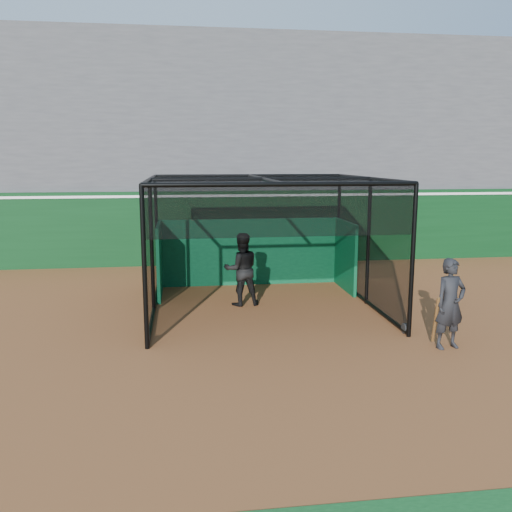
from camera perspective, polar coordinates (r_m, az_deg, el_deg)
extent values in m
plane|color=brown|center=(10.69, 0.62, -9.33)|extent=(120.00, 120.00, 0.00)
cube|color=#093313|center=(18.67, -3.18, 3.03)|extent=(50.00, 0.45, 2.50)
cube|color=white|center=(18.57, -3.22, 6.40)|extent=(50.00, 0.50, 0.08)
cube|color=#4C4C4F|center=(22.39, -4.07, 10.94)|extent=(50.00, 7.85, 7.75)
cube|color=#4C4C4F|center=(26.25, -4.72, 20.65)|extent=(50.00, 0.30, 1.20)
cube|color=#074F2B|center=(15.47, -0.62, 0.44)|extent=(5.12, 0.10, 1.90)
cylinder|color=black|center=(10.85, -11.33, -8.62)|extent=(0.08, 0.22, 0.22)
cylinder|color=black|center=(11.73, 15.40, -7.35)|extent=(0.08, 0.22, 0.22)
cylinder|color=black|center=(15.46, -10.28, -2.91)|extent=(0.08, 0.22, 0.22)
cylinder|color=black|center=(16.09, 8.73, -2.35)|extent=(0.08, 0.22, 0.22)
imported|color=black|center=(13.29, -1.54, -1.40)|extent=(0.94, 0.77, 1.80)
imported|color=black|center=(10.91, 19.77, -4.75)|extent=(0.70, 0.53, 1.74)
cylinder|color=#593819|center=(10.93, 18.37, -6.39)|extent=(0.15, 0.37, 0.96)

